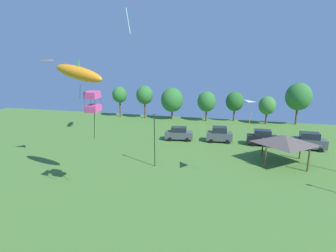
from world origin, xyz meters
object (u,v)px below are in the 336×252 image
(kite_flying_5, at_px, (79,73))
(parked_car_leftmost, at_px, (179,134))
(park_pavilion, at_px, (285,140))
(light_post_0, at_px, (155,137))
(parked_car_rightmost_in_row, at_px, (309,141))
(parked_car_second_from_left, at_px, (219,135))
(parked_car_third_from_left, at_px, (262,138))
(kite_flying_7, at_px, (120,1))
(treeline_tree_4, at_px, (235,101))
(kite_flying_4, at_px, (93,102))
(treeline_tree_1, at_px, (145,95))
(treeline_tree_0, at_px, (120,95))
(treeline_tree_3, at_px, (207,102))
(treeline_tree_5, at_px, (267,106))
(treeline_tree_6, at_px, (299,97))
(treeline_tree_2, at_px, (172,100))
(kite_flying_8, at_px, (256,108))
(kite_flying_1, at_px, (52,64))

(kite_flying_5, bearing_deg, parked_car_leftmost, 72.43)
(park_pavilion, height_order, light_post_0, light_post_0)
(parked_car_leftmost, relative_size, parked_car_rightmost_in_row, 1.00)
(parked_car_leftmost, relative_size, parked_car_second_from_left, 1.12)
(parked_car_rightmost_in_row, bearing_deg, parked_car_third_from_left, 179.31)
(kite_flying_7, height_order, parked_car_leftmost, kite_flying_7)
(kite_flying_7, height_order, treeline_tree_4, kite_flying_7)
(kite_flying_7, relative_size, parked_car_leftmost, 0.46)
(kite_flying_4, distance_m, kite_flying_7, 9.37)
(parked_car_leftmost, relative_size, treeline_tree_1, 0.64)
(parked_car_rightmost_in_row, xyz_separation_m, treeline_tree_0, (-36.90, 15.12, 3.86))
(treeline_tree_3, bearing_deg, parked_car_rightmost_in_row, -42.85)
(parked_car_third_from_left, height_order, light_post_0, light_post_0)
(parked_car_rightmost_in_row, distance_m, treeline_tree_0, 40.06)
(parked_car_second_from_left, bearing_deg, treeline_tree_3, 99.31)
(treeline_tree_5, relative_size, treeline_tree_6, 0.68)
(park_pavilion, xyz_separation_m, treeline_tree_3, (-12.37, 22.30, 1.16))
(light_post_0, bearing_deg, parked_car_third_from_left, 42.30)
(kite_flying_5, distance_m, treeline_tree_2, 34.68)
(treeline_tree_3, bearing_deg, treeline_tree_0, -178.65)
(parked_car_second_from_left, bearing_deg, treeline_tree_1, 135.53)
(kite_flying_5, xyz_separation_m, treeline_tree_2, (0.72, 33.93, -7.12))
(kite_flying_5, bearing_deg, park_pavilion, 29.44)
(light_post_0, xyz_separation_m, treeline_tree_0, (-17.05, 26.98, 1.42))
(parked_car_rightmost_in_row, relative_size, park_pavilion, 0.77)
(kite_flying_5, distance_m, park_pavilion, 25.26)
(kite_flying_5, bearing_deg, kite_flying_7, -39.63)
(light_post_0, relative_size, treeline_tree_5, 1.14)
(kite_flying_8, bearing_deg, kite_flying_4, -155.40)
(kite_flying_8, bearing_deg, parked_car_second_from_left, 106.10)
(treeline_tree_2, bearing_deg, parked_car_rightmost_in_row, -32.36)
(parked_car_rightmost_in_row, height_order, treeline_tree_4, treeline_tree_4)
(parked_car_leftmost, height_order, treeline_tree_6, treeline_tree_6)
(treeline_tree_5, bearing_deg, kite_flying_1, -132.12)
(kite_flying_1, xyz_separation_m, parked_car_second_from_left, (18.40, 14.66, -11.03))
(parked_car_third_from_left, bearing_deg, kite_flying_7, -116.11)
(kite_flying_5, xyz_separation_m, kite_flying_8, (16.45, 4.37, -3.36))
(kite_flying_1, bearing_deg, parked_car_third_from_left, 30.15)
(parked_car_third_from_left, bearing_deg, treeline_tree_6, 63.22)
(kite_flying_1, xyz_separation_m, treeline_tree_5, (26.85, 29.70, -8.34))
(kite_flying_1, relative_size, parked_car_leftmost, 0.31)
(treeline_tree_0, relative_size, treeline_tree_1, 0.95)
(kite_flying_1, height_order, treeline_tree_5, kite_flying_1)
(kite_flying_4, relative_size, parked_car_third_from_left, 0.95)
(treeline_tree_3, bearing_deg, kite_flying_4, -99.26)
(kite_flying_1, xyz_separation_m, treeline_tree_0, (-5.55, 29.26, -7.13))
(kite_flying_8, relative_size, treeline_tree_0, 0.30)
(park_pavilion, relative_size, treeline_tree_3, 0.95)
(kite_flying_8, xyz_separation_m, treeline_tree_6, (10.17, 30.94, -2.36))
(kite_flying_7, height_order, parked_car_second_from_left, kite_flying_7)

